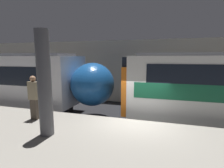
# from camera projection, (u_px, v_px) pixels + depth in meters

# --- Properties ---
(ground_plane) EXTENTS (120.00, 120.00, 0.00)m
(ground_plane) POSITION_uv_depth(u_px,v_px,m) (136.00, 144.00, 7.22)
(ground_plane) COLOR black
(platform) EXTENTS (40.00, 4.40, 1.05)m
(platform) POSITION_uv_depth(u_px,v_px,m) (125.00, 163.00, 5.05)
(platform) COLOR gray
(platform) RESTS_ON ground
(station_rear_barrier) EXTENTS (50.00, 0.15, 4.85)m
(station_rear_barrier) POSITION_uv_depth(u_px,v_px,m) (150.00, 72.00, 13.11)
(station_rear_barrier) COLOR #B2AD9E
(station_rear_barrier) RESTS_ON ground
(support_pillar_near) EXTENTS (0.43, 0.43, 3.35)m
(support_pillar_near) POSITION_uv_depth(u_px,v_px,m) (44.00, 84.00, 5.47)
(support_pillar_near) COLOR #56565B
(support_pillar_near) RESTS_ON platform
(person_waiting) EXTENTS (0.38, 0.24, 1.78)m
(person_waiting) POSITION_uv_depth(u_px,v_px,m) (34.00, 96.00, 6.99)
(person_waiting) COLOR #473D33
(person_waiting) RESTS_ON platform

